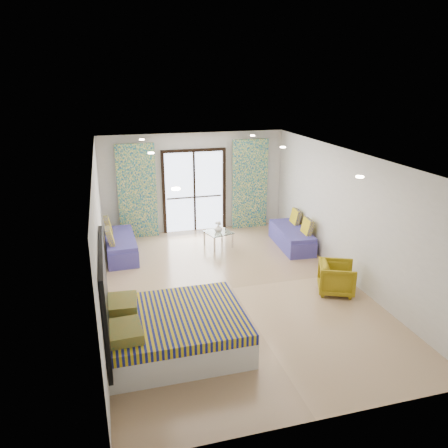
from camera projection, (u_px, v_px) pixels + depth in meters
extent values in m
cube|color=black|center=(194.00, 150.00, 11.58)|extent=(1.76, 0.08, 0.08)
cube|color=black|center=(164.00, 194.00, 11.73)|extent=(0.08, 0.08, 2.20)
cube|color=black|center=(224.00, 190.00, 12.15)|extent=(0.08, 0.08, 2.20)
cube|color=black|center=(194.00, 192.00, 11.94)|extent=(0.05, 0.06, 2.20)
cube|color=#595451|center=(194.00, 197.00, 12.01)|extent=(1.52, 0.03, 0.04)
cube|color=white|center=(137.00, 192.00, 11.38)|extent=(1.00, 0.10, 2.50)
cube|color=white|center=(250.00, 184.00, 12.16)|extent=(1.00, 0.10, 2.50)
cylinder|color=#FFE0B2|center=(176.00, 189.00, 5.87)|extent=(0.12, 0.12, 0.02)
cylinder|color=#FFE0B2|center=(360.00, 177.00, 6.58)|extent=(0.12, 0.12, 0.02)
cylinder|color=#FFE0B2|center=(151.00, 153.00, 8.61)|extent=(0.12, 0.12, 0.02)
cylinder|color=#FFE0B2|center=(283.00, 147.00, 9.32)|extent=(0.12, 0.12, 0.02)
cylinder|color=#FFE0B2|center=(142.00, 140.00, 10.44)|extent=(0.12, 0.12, 0.02)
cylinder|color=#FFE0B2|center=(252.00, 136.00, 11.14)|extent=(0.12, 0.12, 0.02)
cube|color=black|center=(105.00, 297.00, 6.38)|extent=(0.06, 2.10, 1.50)
cube|color=silver|center=(103.00, 263.00, 7.52)|extent=(0.02, 0.10, 0.10)
cube|color=silver|center=(175.00, 336.00, 6.90)|extent=(2.18, 1.74, 0.44)
cube|color=navy|center=(175.00, 319.00, 6.80)|extent=(2.16, 1.78, 0.16)
cube|color=#166343|center=(124.00, 332.00, 6.18)|extent=(0.52, 0.62, 0.15)
cube|color=#166343|center=(121.00, 304.00, 6.93)|extent=(0.53, 0.63, 0.15)
cube|color=#433E93|center=(121.00, 248.00, 10.48)|extent=(0.73, 1.77, 0.39)
cube|color=#433E93|center=(120.00, 239.00, 10.40)|extent=(0.71, 1.73, 0.10)
cube|color=navy|center=(110.00, 236.00, 9.89)|extent=(0.21, 0.44, 0.40)
cube|color=navy|center=(108.00, 225.00, 10.63)|extent=(0.21, 0.44, 0.40)
cube|color=#433E93|center=(291.00, 239.00, 11.05)|extent=(0.78, 1.76, 0.38)
cube|color=#433E93|center=(292.00, 230.00, 10.98)|extent=(0.76, 1.72, 0.10)
cube|color=navy|center=(307.00, 227.00, 10.58)|extent=(0.22, 0.44, 0.40)
cube|color=navy|center=(296.00, 217.00, 11.32)|extent=(0.22, 0.44, 0.40)
cylinder|color=silver|center=(214.00, 245.00, 10.70)|extent=(0.06, 0.06, 0.39)
cylinder|color=silver|center=(232.00, 241.00, 10.95)|extent=(0.06, 0.06, 0.39)
cylinder|color=silver|center=(204.00, 238.00, 11.12)|extent=(0.06, 0.06, 0.39)
cylinder|color=silver|center=(222.00, 234.00, 11.37)|extent=(0.06, 0.06, 0.39)
cube|color=#8CA59E|center=(218.00, 232.00, 10.97)|extent=(0.74, 0.74, 0.02)
sphere|color=white|center=(220.00, 224.00, 10.93)|extent=(0.07, 0.07, 0.07)
sphere|color=white|center=(217.00, 223.00, 10.94)|extent=(0.07, 0.07, 0.07)
sphere|color=white|center=(217.00, 223.00, 10.87)|extent=(0.07, 0.07, 0.07)
sphere|color=white|center=(219.00, 223.00, 10.85)|extent=(0.07, 0.07, 0.07)
imported|color=white|center=(218.00, 228.00, 10.91)|extent=(0.22, 0.23, 0.21)
imported|color=olive|center=(337.00, 276.00, 8.64)|extent=(0.85, 0.87, 0.70)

